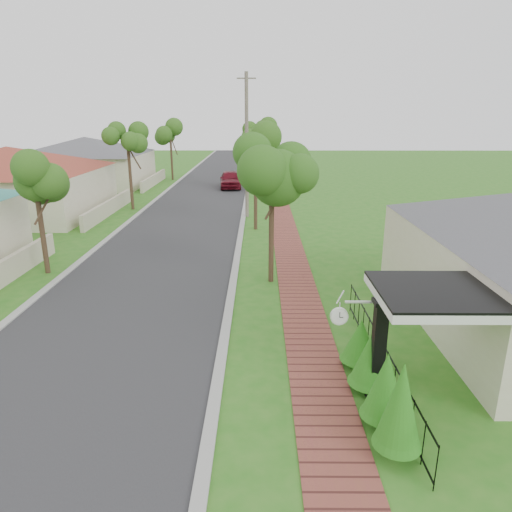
% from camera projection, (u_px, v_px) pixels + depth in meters
% --- Properties ---
extents(ground, '(160.00, 160.00, 0.00)m').
position_uv_depth(ground, '(195.00, 372.00, 12.18)').
color(ground, '#296D1A').
rests_on(ground, ground).
extents(road, '(7.00, 120.00, 0.02)m').
position_uv_depth(road, '(191.00, 215.00, 31.31)').
color(road, '#28282B').
rests_on(road, ground).
extents(kerb_right, '(0.30, 120.00, 0.10)m').
position_uv_depth(kerb_right, '(244.00, 215.00, 31.28)').
color(kerb_right, '#9E9E99').
rests_on(kerb_right, ground).
extents(kerb_left, '(0.30, 120.00, 0.10)m').
position_uv_depth(kerb_left, '(138.00, 215.00, 31.33)').
color(kerb_left, '#9E9E99').
rests_on(kerb_left, ground).
extents(sidewalk, '(1.50, 120.00, 0.03)m').
position_uv_depth(sidewalk, '(282.00, 215.00, 31.27)').
color(sidewalk, brown).
rests_on(sidewalk, ground).
extents(porch_post, '(0.48, 0.48, 2.52)m').
position_uv_depth(porch_post, '(378.00, 354.00, 10.87)').
color(porch_post, black).
rests_on(porch_post, ground).
extents(picket_fence, '(0.03, 8.02, 1.00)m').
position_uv_depth(picket_fence, '(380.00, 355.00, 12.00)').
color(picket_fence, black).
rests_on(picket_fence, ground).
extents(street_trees, '(10.70, 37.65, 5.89)m').
position_uv_depth(street_trees, '(202.00, 142.00, 36.50)').
color(street_trees, '#382619').
rests_on(street_trees, ground).
extents(hedge_row, '(0.94, 4.39, 2.25)m').
position_uv_depth(hedge_row, '(378.00, 375.00, 10.52)').
color(hedge_row, '#1A6C15').
rests_on(hedge_row, ground).
extents(far_house_red, '(15.56, 15.56, 4.60)m').
position_uv_depth(far_house_red, '(12.00, 181.00, 30.69)').
color(far_house_red, beige).
rests_on(far_house_red, ground).
extents(far_house_grey, '(15.56, 15.56, 4.60)m').
position_uv_depth(far_house_grey, '(87.00, 161.00, 44.07)').
color(far_house_grey, beige).
rests_on(far_house_grey, ground).
extents(parked_car_red, '(2.28, 4.85, 1.60)m').
position_uv_depth(parked_car_red, '(230.00, 179.00, 42.72)').
color(parked_car_red, maroon).
rests_on(parked_car_red, ground).
extents(parked_car_white, '(2.00, 4.59, 1.47)m').
position_uv_depth(parked_car_white, '(247.00, 170.00, 50.41)').
color(parked_car_white, white).
rests_on(parked_car_white, ground).
extents(near_tree, '(2.31, 2.31, 5.94)m').
position_uv_depth(near_tree, '(272.00, 165.00, 17.45)').
color(near_tree, '#382619').
rests_on(near_tree, ground).
extents(utility_pole, '(1.20, 0.24, 9.16)m').
position_uv_depth(utility_pole, '(247.00, 146.00, 29.49)').
color(utility_pole, '#736659').
rests_on(utility_pole, ground).
extents(station_clock, '(1.07, 0.13, 0.62)m').
position_uv_depth(station_clock, '(341.00, 315.00, 11.01)').
color(station_clock, white).
rests_on(station_clock, ground).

